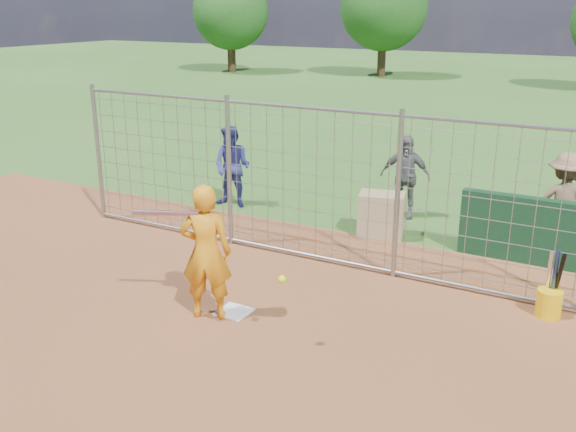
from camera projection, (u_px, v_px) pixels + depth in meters
The scene contains 12 objects.
ground at pixel (242, 307), 8.96m from camera, with size 100.00×100.00×0.00m, color #2D591E.
infield_dirt at pixel (81, 423), 6.46m from camera, with size 18.00×18.00×0.00m, color brown.
home_plate at pixel (234, 312), 8.79m from camera, with size 0.43×0.43×0.02m, color silver.
dugout_wall at pixel (542, 233), 10.23m from camera, with size 2.60×0.20×1.10m, color #11381E.
batter at pixel (206, 252), 8.40m from camera, with size 0.68×0.44×1.86m, color orange.
bystander_a at pixel (232, 167), 13.15m from camera, with size 0.82×0.64×1.68m, color navy.
bystander_b at pixel (405, 176), 12.49m from camera, with size 0.97×0.40×1.65m, color #58585D.
bystander_c at pixel (564, 203), 10.66m from camera, with size 1.12×0.64×1.73m, color brown.
equipment_bin at pixel (381, 215), 11.56m from camera, with size 0.80×0.55×0.80m, color tan.
equipment_in_play at pixel (193, 228), 8.04m from camera, with size 2.14×0.40×0.66m.
bucket_with_bats at pixel (550, 299), 8.61m from camera, with size 0.34×0.40×0.97m.
backstop_fence at pixel (308, 186), 10.22m from camera, with size 9.08×0.08×2.60m.
Camera 1 is at (4.46, -6.79, 4.03)m, focal length 40.00 mm.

